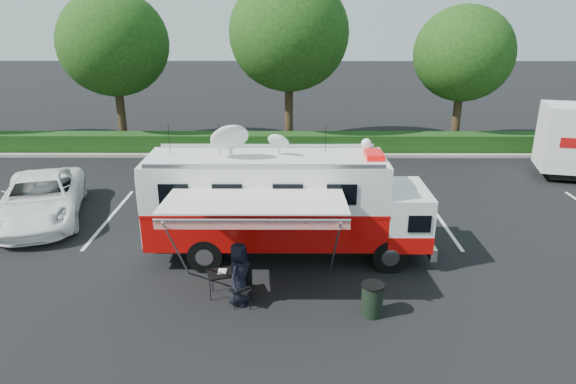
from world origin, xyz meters
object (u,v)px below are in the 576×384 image
object	(u,v)px
trash_bin	(372,299)
white_suv	(44,219)
folding_table	(224,274)
command_truck	(285,203)

from	to	relation	value
trash_bin	white_suv	bearing A→B (deg)	150.98
folding_table	command_truck	bearing A→B (deg)	56.17
command_truck	folding_table	xyz separation A→B (m)	(-1.59, -2.38, -1.06)
command_truck	folding_table	size ratio (longest dim) A/B	8.57
folding_table	trash_bin	size ratio (longest dim) A/B	1.14
white_suv	folding_table	xyz separation A→B (m)	(7.18, -5.21, 0.67)
trash_bin	command_truck	bearing A→B (deg)	123.82
command_truck	white_suv	size ratio (longest dim) A/B	1.46
command_truck	trash_bin	world-z (taller)	command_truck
command_truck	white_suv	distance (m)	9.38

